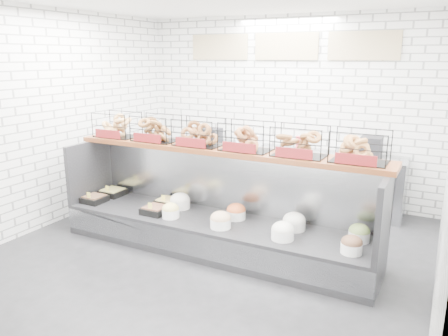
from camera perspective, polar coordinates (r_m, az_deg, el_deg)
The scene contains 5 objects.
ground at distance 5.34m, azimuth -2.90°, elevation -11.71°, with size 5.50×5.50×0.00m, color black.
room_shell at distance 5.33m, azimuth 0.14°, elevation 11.26°, with size 5.02×5.51×3.01m.
display_case at distance 5.48m, azimuth -1.01°, elevation -7.26°, with size 4.00×0.90×1.20m.
bagel_shelf at distance 5.34m, azimuth -0.31°, elevation 4.02°, with size 4.10×0.50×0.40m.
prep_counter at distance 7.25m, azimuth 6.75°, elevation -0.73°, with size 4.00×0.60×1.20m.
Camera 1 is at (2.44, -4.13, 2.35)m, focal length 35.00 mm.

